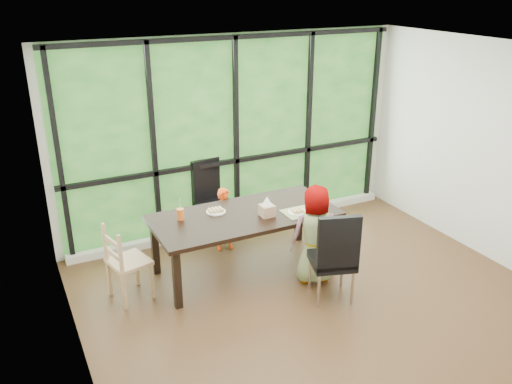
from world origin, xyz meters
TOP-DOWN VIEW (x-y plane):
  - ground at (0.00, 0.00)m, footprint 5.00×5.00m
  - back_wall at (0.00, 2.25)m, footprint 5.00×0.00m
  - foliage_backdrop at (0.00, 2.23)m, footprint 4.80×0.02m
  - window_mullions at (0.00, 2.19)m, footprint 4.80×0.06m
  - window_sill at (0.00, 2.15)m, footprint 4.80×0.12m
  - dining_table at (-0.43, 1.02)m, footprint 2.22×1.05m
  - chair_window_leather at (-0.40, 2.03)m, footprint 0.55×0.55m
  - chair_interior_leather at (0.17, 0.05)m, footprint 0.58×0.58m
  - chair_end_beech at (-1.84, 1.05)m, footprint 0.49×0.50m
  - child_toddler at (-0.43, 1.64)m, footprint 0.33×0.23m
  - child_older at (0.22, 0.45)m, footprint 0.67×0.53m
  - placemat at (0.20, 0.77)m, footprint 0.43×0.31m
  - plate_far at (-0.72, 1.22)m, footprint 0.23×0.23m
  - plate_near at (0.15, 0.78)m, footprint 0.23×0.23m
  - orange_cup at (-1.16, 1.22)m, footprint 0.08×0.08m
  - green_cup at (0.46, 0.72)m, footprint 0.07×0.07m
  - white_mug at (0.59, 1.10)m, footprint 0.09×0.09m
  - tissue_box at (-0.22, 0.86)m, footprint 0.16×0.16m
  - crepe_rolls_far at (-0.72, 1.22)m, footprint 0.20×0.12m
  - crepe_rolls_near at (0.15, 0.78)m, footprint 0.15×0.12m
  - straw_white at (-1.16, 1.22)m, footprint 0.01×0.04m
  - straw_pink at (0.46, 0.72)m, footprint 0.01×0.04m
  - tissue at (-0.22, 0.86)m, footprint 0.12×0.12m

SIDE VIEW (x-z plane):
  - ground at x=0.00m, z-range 0.00..0.00m
  - window_sill at x=0.00m, z-range 0.00..0.10m
  - dining_table at x=-0.43m, z-range 0.00..0.75m
  - child_toddler at x=-0.43m, z-range 0.00..0.85m
  - chair_end_beech at x=-1.84m, z-range 0.00..0.90m
  - chair_window_leather at x=-0.40m, z-range 0.00..1.08m
  - chair_interior_leather at x=0.17m, z-range 0.00..1.08m
  - child_older at x=0.22m, z-range 0.00..1.19m
  - placemat at x=0.20m, z-range 0.75..0.76m
  - plate_near at x=0.15m, z-range 0.75..0.76m
  - plate_far at x=-0.72m, z-range 0.75..0.76m
  - crepe_rolls_near at x=0.15m, z-range 0.76..0.80m
  - crepe_rolls_far at x=-0.72m, z-range 0.76..0.80m
  - white_mug at x=0.59m, z-range 0.75..0.84m
  - green_cup at x=0.46m, z-range 0.75..0.87m
  - orange_cup at x=-1.16m, z-range 0.75..0.88m
  - tissue_box at x=-0.22m, z-range 0.75..0.89m
  - straw_pink at x=0.46m, z-range 0.81..1.01m
  - straw_white at x=-1.16m, z-range 0.82..1.02m
  - tissue at x=-0.22m, z-range 0.89..1.00m
  - back_wall at x=0.00m, z-range -1.15..3.85m
  - foliage_backdrop at x=0.00m, z-range 0.03..2.67m
  - window_mullions at x=0.00m, z-range 0.03..2.67m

